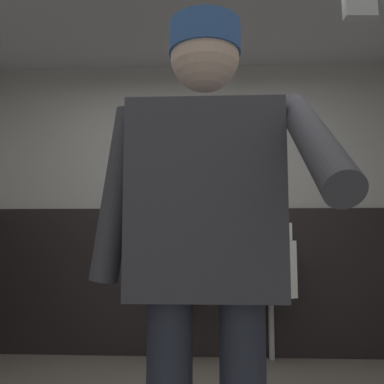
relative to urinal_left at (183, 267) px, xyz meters
The scene contains 6 objects.
wall_back 0.58m from the urinal_left, 70.17° to the left, with size 4.52×0.12×2.62m, color #B2B2AD.
wainscot_band_back 0.21m from the urinal_left, 61.28° to the left, with size 3.92×0.03×1.28m, color black.
urinal_left is the anchor object (origin of this frame).
urinal_middle 0.75m from the urinal_left, ahead, with size 0.40×0.34×1.24m.
privacy_divider_panel 0.42m from the urinal_left, 10.65° to the right, with size 0.04×0.40×0.90m, color #4C4C51.
person 2.18m from the urinal_left, 84.22° to the right, with size 0.69×0.60×1.74m.
Camera 1 is at (0.15, -1.72, 1.05)m, focal length 36.77 mm.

